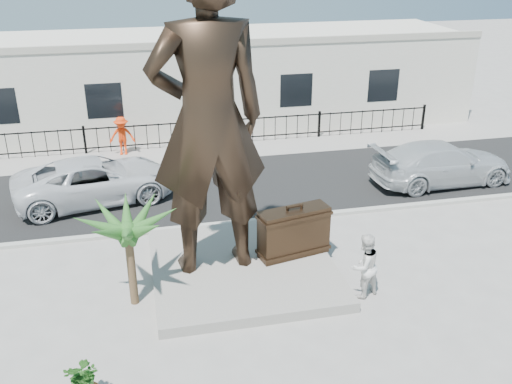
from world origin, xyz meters
The scene contains 15 objects.
ground centered at (0.00, 0.00, 0.00)m, with size 100.00×100.00×0.00m, color #9E9991.
street centered at (0.00, 8.00, 0.01)m, with size 40.00×7.00×0.01m, color black.
curb centered at (0.00, 4.50, 0.06)m, with size 40.00×0.25×0.12m, color #A5A399.
far_sidewalk centered at (0.00, 12.00, 0.01)m, with size 40.00×2.50×0.02m, color #9E9991.
plinth centered at (-0.50, 1.50, 0.15)m, with size 5.20×5.20×0.30m, color gray.
fence centered at (0.00, 12.80, 0.60)m, with size 22.00×0.10×1.20m, color black.
building centered at (0.00, 17.00, 2.20)m, with size 28.00×7.00×4.40m, color silver.
statue centered at (-1.35, 1.68, 4.61)m, with size 3.14×2.06×8.61m, color black.
suitcase centered at (1.07, 1.70, 1.04)m, with size 2.09×0.67×1.47m, color #312114.
tourist centered at (2.45, -0.34, 0.92)m, with size 0.90×0.70×1.85m, color silver.
car_white centered at (-4.81, 7.53, 0.82)m, with size 2.68×5.82×1.62m, color silver.
car_silver centered at (8.44, 6.36, 0.83)m, with size 2.29×5.64×1.64m, color #BBBEC0.
worker centered at (-3.84, 12.31, 0.89)m, with size 1.12×0.64×1.73m, color #F1380C.
palm_tree centered at (-3.63, 0.62, 0.00)m, with size 1.80×1.80×3.20m, color #285920, non-canonical shape.
shrub centered at (-4.66, -2.91, 0.80)m, with size 0.72×0.63×0.80m, color #2B611F.
Camera 1 is at (-3.17, -12.50, 8.96)m, focal length 40.00 mm.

